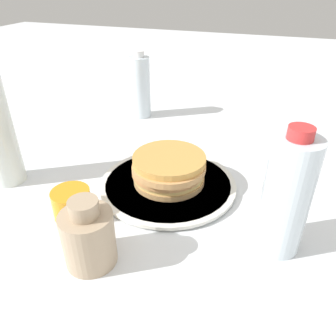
% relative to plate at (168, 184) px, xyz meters
% --- Properties ---
extents(ground_plane, '(4.00, 4.00, 0.00)m').
position_rel_plate_xyz_m(ground_plane, '(0.03, 0.03, -0.01)').
color(ground_plane, white).
extents(plate, '(0.29, 0.29, 0.01)m').
position_rel_plate_xyz_m(plate, '(0.00, 0.00, 0.00)').
color(plate, silver).
rests_on(plate, ground_plane).
extents(pancake_stack, '(0.16, 0.16, 0.06)m').
position_rel_plate_xyz_m(pancake_stack, '(-0.00, -0.00, 0.04)').
color(pancake_stack, tan).
rests_on(pancake_stack, plate).
extents(juice_glass, '(0.07, 0.07, 0.06)m').
position_rel_plate_xyz_m(juice_glass, '(0.14, 0.15, 0.02)').
color(juice_glass, orange).
rests_on(juice_glass, ground_plane).
extents(cream_jug, '(0.08, 0.08, 0.12)m').
position_rel_plate_xyz_m(cream_jug, '(0.05, 0.23, 0.04)').
color(cream_jug, tan).
rests_on(cream_jug, ground_plane).
extents(water_bottle_near, '(0.06, 0.06, 0.20)m').
position_rel_plate_xyz_m(water_bottle_near, '(0.21, -0.35, 0.09)').
color(water_bottle_near, silver).
rests_on(water_bottle_near, ground_plane).
extents(water_bottle_far, '(0.07, 0.07, 0.22)m').
position_rel_plate_xyz_m(water_bottle_far, '(-0.23, 0.10, 0.09)').
color(water_bottle_far, silver).
rests_on(water_bottle_far, ground_plane).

